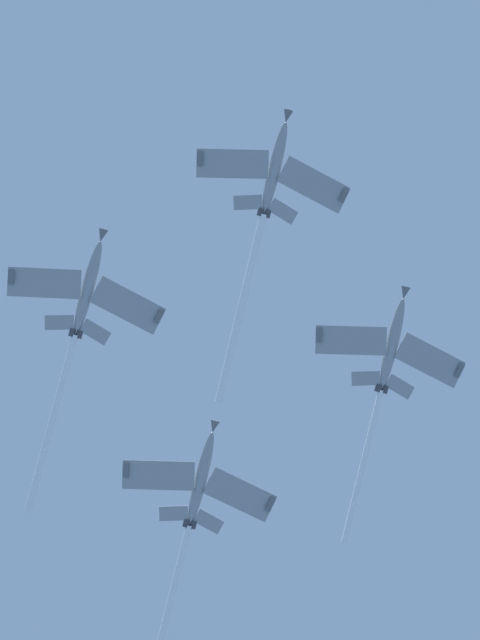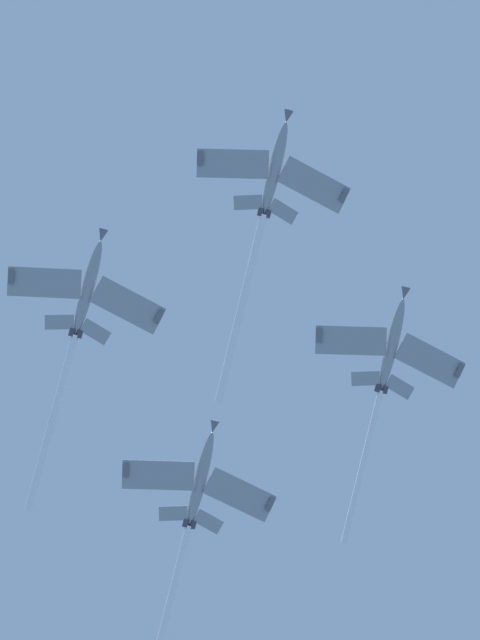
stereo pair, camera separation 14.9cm
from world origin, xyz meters
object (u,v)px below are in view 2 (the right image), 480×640
object	(u,v)px
jet_lead	(263,216)
jet_slot	(194,507)
jet_left_wing	(386,370)
jet_right_wing	(78,326)

from	to	relation	value
jet_lead	jet_slot	size ratio (longest dim) A/B	1.17
jet_left_wing	jet_slot	xyz separation A→B (m)	(-28.04, -2.53, -9.85)
jet_right_wing	jet_lead	bearing A→B (deg)	9.96
jet_slot	jet_lead	bearing A→B (deg)	-39.49
jet_lead	jet_right_wing	distance (m)	27.00
jet_left_wing	jet_slot	bearing A→B (deg)	-174.83
jet_right_wing	jet_slot	bearing A→B (deg)	91.88
jet_slot	jet_right_wing	bearing A→B (deg)	-88.12
jet_left_wing	jet_slot	world-z (taller)	jet_left_wing
jet_lead	jet_left_wing	distance (m)	24.98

